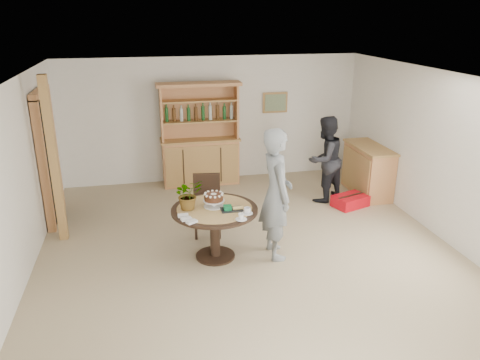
% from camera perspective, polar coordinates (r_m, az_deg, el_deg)
% --- Properties ---
extents(ground, '(7.00, 7.00, 0.00)m').
position_cam_1_polar(ground, '(6.76, 1.48, -9.46)').
color(ground, tan).
rests_on(ground, ground).
extents(room_shell, '(6.04, 7.04, 2.52)m').
position_cam_1_polar(room_shell, '(6.11, 1.63, 4.97)').
color(room_shell, white).
rests_on(room_shell, ground).
extents(doorway, '(0.13, 1.10, 2.18)m').
position_cam_1_polar(doorway, '(8.18, -22.41, 2.71)').
color(doorway, black).
rests_on(doorway, ground).
extents(pine_post, '(0.12, 0.12, 2.50)m').
position_cam_1_polar(pine_post, '(7.34, -21.75, 2.13)').
color(pine_post, '#AE7949').
rests_on(pine_post, ground).
extents(hutch, '(1.62, 0.54, 2.04)m').
position_cam_1_polar(hutch, '(9.41, -4.87, 3.61)').
color(hutch, tan).
rests_on(hutch, ground).
extents(sideboard, '(0.54, 1.26, 0.94)m').
position_cam_1_polar(sideboard, '(9.21, 15.33, 1.19)').
color(sideboard, tan).
rests_on(sideboard, ground).
extents(dining_table, '(1.20, 1.20, 0.76)m').
position_cam_1_polar(dining_table, '(6.52, -3.11, -4.67)').
color(dining_table, black).
rests_on(dining_table, ground).
extents(dining_chair, '(0.47, 0.47, 0.95)m').
position_cam_1_polar(dining_chair, '(7.30, -4.04, -2.51)').
color(dining_chair, black).
rests_on(dining_chair, ground).
extents(birthday_cake, '(0.30, 0.30, 0.20)m').
position_cam_1_polar(birthday_cake, '(6.46, -3.22, -2.24)').
color(birthday_cake, white).
rests_on(birthday_cake, dining_table).
extents(flower_vase, '(0.47, 0.44, 0.42)m').
position_cam_1_polar(flower_vase, '(6.39, -6.34, -1.75)').
color(flower_vase, '#3F7233').
rests_on(flower_vase, dining_table).
extents(gift_tray, '(0.30, 0.20, 0.08)m').
position_cam_1_polar(gift_tray, '(6.37, -1.05, -3.48)').
color(gift_tray, black).
rests_on(gift_tray, dining_table).
extents(coffee_cup_a, '(0.15, 0.15, 0.09)m').
position_cam_1_polar(coffee_cup_a, '(6.26, 0.89, -3.78)').
color(coffee_cup_a, white).
rests_on(coffee_cup_a, dining_table).
extents(coffee_cup_b, '(0.15, 0.15, 0.08)m').
position_cam_1_polar(coffee_cup_b, '(6.09, 0.14, -4.54)').
color(coffee_cup_b, white).
rests_on(coffee_cup_b, dining_table).
extents(napkins, '(0.24, 0.33, 0.03)m').
position_cam_1_polar(napkins, '(6.12, -6.47, -4.71)').
color(napkins, white).
rests_on(napkins, dining_table).
extents(teen_boy, '(0.46, 0.69, 1.87)m').
position_cam_1_polar(teen_boy, '(6.48, 4.43, -1.71)').
color(teen_boy, slate).
rests_on(teen_boy, ground).
extents(adult_person, '(0.96, 0.88, 1.58)m').
position_cam_1_polar(adult_person, '(8.60, 10.30, 2.50)').
color(adult_person, black).
rests_on(adult_person, ground).
extents(red_suitcase, '(0.70, 0.58, 0.21)m').
position_cam_1_polar(red_suitcase, '(8.64, 13.29, -2.49)').
color(red_suitcase, red).
rests_on(red_suitcase, ground).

